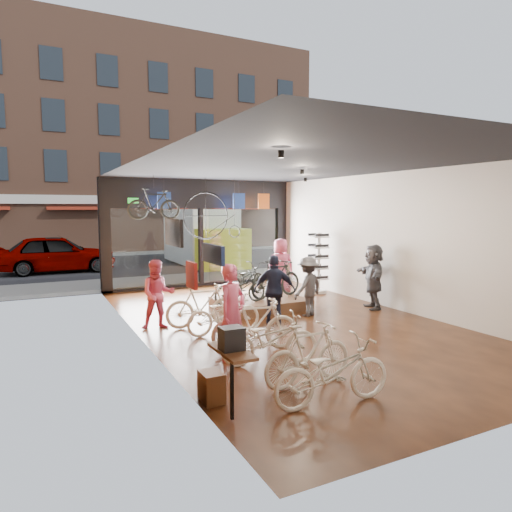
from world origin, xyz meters
TOP-DOWN VIEW (x-y plane):
  - ground_plane at (0.00, 0.00)m, footprint 7.00×12.00m
  - ceiling at (0.00, 0.00)m, footprint 7.00×12.00m
  - wall_left at (-3.52, 0.00)m, footprint 0.04×12.00m
  - wall_right at (3.52, 0.00)m, footprint 0.04×12.00m
  - storefront at (0.00, 6.00)m, footprint 7.00×0.26m
  - exit_sign at (-2.40, 5.88)m, footprint 0.35×0.06m
  - street_road at (0.00, 15.00)m, footprint 30.00×18.00m
  - sidewalk_near at (0.00, 7.20)m, footprint 30.00×2.40m
  - sidewalk_far at (0.00, 19.00)m, footprint 30.00×2.00m
  - opposite_building at (0.00, 21.50)m, footprint 26.00×5.00m
  - street_car at (-4.50, 12.00)m, footprint 4.86×1.96m
  - box_truck at (2.09, 11.00)m, footprint 2.32×6.97m
  - floor_bike_0 at (-1.78, -4.47)m, footprint 1.89×0.78m
  - floor_bike_1 at (-1.67, -3.68)m, footprint 1.69×0.60m
  - floor_bike_2 at (-1.77, -2.58)m, footprint 1.86×1.02m
  - floor_bike_3 at (-1.66, -1.77)m, footprint 1.82×0.83m
  - floor_bike_4 at (-1.74, -0.36)m, footprint 1.77×0.67m
  - floor_bike_5 at (-1.96, 0.41)m, footprint 1.80×0.69m
  - display_platform at (0.13, 1.53)m, footprint 2.40×1.80m
  - display_bike_left at (-0.65, 1.14)m, footprint 1.60×0.73m
  - display_bike_mid at (0.58, 1.43)m, footprint 1.84×0.87m
  - display_bike_right at (-0.01, 2.10)m, footprint 1.83×1.48m
  - customer_0 at (-2.27, -2.05)m, footprint 0.78×0.69m
  - customer_1 at (-2.94, 0.74)m, footprint 0.88×0.74m
  - customer_2 at (-0.34, -0.16)m, footprint 1.07×0.83m
  - customer_3 at (0.88, 0.27)m, footprint 1.14×0.90m
  - customer_4 at (1.70, 3.15)m, footprint 1.01×0.79m
  - customer_5 at (3.00, 0.20)m, footprint 1.16×1.75m
  - sunglasses_rack at (2.95, 2.85)m, footprint 0.70×0.63m
  - wall_merch at (-3.38, -3.50)m, footprint 0.40×2.40m
  - penny_farthing at (0.03, 4.64)m, footprint 1.97×0.06m
  - hung_bike at (-2.12, 4.20)m, footprint 1.61×0.54m
  - jersey_left at (-1.53, 5.20)m, footprint 0.45×0.03m
  - jersey_mid at (1.16, 5.20)m, footprint 0.45×0.03m
  - jersey_right at (2.15, 5.20)m, footprint 0.45×0.03m

SIDE VIEW (x-z plane):
  - ground_plane at x=0.00m, z-range -0.04..0.00m
  - street_road at x=0.00m, z-range -0.02..0.00m
  - sidewalk_near at x=0.00m, z-range 0.00..0.12m
  - sidewalk_far at x=0.00m, z-range 0.00..0.12m
  - display_platform at x=0.13m, z-range 0.00..0.30m
  - floor_bike_4 at x=-1.74m, z-range 0.00..0.92m
  - floor_bike_2 at x=-1.77m, z-range 0.00..0.93m
  - floor_bike_0 at x=-1.78m, z-range 0.00..0.97m
  - floor_bike_1 at x=-1.67m, z-range 0.00..1.00m
  - floor_bike_5 at x=-1.96m, z-range 0.00..1.05m
  - floor_bike_3 at x=-1.66m, z-range 0.00..1.06m
  - display_bike_left at x=-0.65m, z-range 0.30..1.11m
  - display_bike_right at x=-0.01m, z-range 0.30..1.24m
  - customer_3 at x=0.88m, z-range 0.00..1.55m
  - customer_1 at x=-2.94m, z-range 0.00..1.62m
  - street_car at x=-4.50m, z-range 0.00..1.66m
  - display_bike_mid at x=0.58m, z-range 0.30..1.37m
  - customer_2 at x=-0.34m, z-range 0.00..1.69m
  - customer_0 at x=-2.27m, z-range 0.00..1.79m
  - customer_5 at x=3.00m, z-range 0.00..1.81m
  - customer_4 at x=1.70m, z-range 0.00..1.83m
  - sunglasses_rack at x=2.95m, z-range 0.00..2.00m
  - wall_merch at x=-3.38m, z-range 0.00..2.60m
  - box_truck at x=2.09m, z-range 0.00..2.74m
  - wall_left at x=-3.52m, z-range 0.00..3.80m
  - wall_right at x=3.52m, z-range 0.00..3.80m
  - storefront at x=0.00m, z-range 0.00..3.80m
  - penny_farthing at x=0.03m, z-range 1.71..3.29m
  - hung_bike at x=-2.12m, z-range 2.45..3.40m
  - exit_sign at x=-2.40m, z-range 2.96..3.14m
  - jersey_left at x=-1.53m, z-range 2.77..3.32m
  - jersey_mid at x=1.16m, z-range 2.77..3.32m
  - jersey_right at x=2.15m, z-range 2.77..3.32m
  - ceiling at x=0.00m, z-range 3.80..3.84m
  - opposite_building at x=0.00m, z-range 0.00..14.00m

